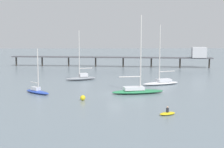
{
  "coord_description": "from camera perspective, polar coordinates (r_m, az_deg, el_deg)",
  "views": [
    {
      "loc": [
        -1.97,
        -56.26,
        10.28
      ],
      "look_at": [
        0.0,
        17.55,
        1.5
      ],
      "focal_mm": 52.61,
      "sensor_mm": 36.0,
      "label": 1
    }
  ],
  "objects": [
    {
      "name": "ground_plane",
      "position": [
        57.23,
        0.47,
        -3.57
      ],
      "size": [
        400.0,
        400.0,
        0.0
      ],
      "primitive_type": "plane",
      "color": "slate"
    },
    {
      "name": "pier",
      "position": [
        105.74,
        6.48,
        3.25
      ],
      "size": [
        65.15,
        13.12,
        6.49
      ],
      "color": "#4C4C51",
      "rests_on": "ground_plane"
    },
    {
      "name": "sailboat_white",
      "position": [
        69.27,
        8.59,
        -1.28
      ],
      "size": [
        8.54,
        5.22,
        12.38
      ],
      "color": "white",
      "rests_on": "ground_plane"
    },
    {
      "name": "sailboat_green",
      "position": [
        58.21,
        4.39,
        -2.73
      ],
      "size": [
        9.73,
        4.34,
        13.72
      ],
      "color": "#287F4C",
      "rests_on": "ground_plane"
    },
    {
      "name": "sailboat_blue",
      "position": [
        59.55,
        -12.87,
        -2.79
      ],
      "size": [
        5.52,
        5.15,
        7.93
      ],
      "color": "#2D4CB7",
      "rests_on": "ground_plane"
    },
    {
      "name": "sailboat_gray",
      "position": [
        75.5,
        -5.36,
        -0.53
      ],
      "size": [
        7.36,
        4.43,
        11.36
      ],
      "color": "gray",
      "rests_on": "ground_plane"
    },
    {
      "name": "dinghy_yellow",
      "position": [
        43.38,
        9.61,
        -6.73
      ],
      "size": [
        2.53,
        1.91,
        1.14
      ],
      "color": "yellow",
      "rests_on": "ground_plane"
    },
    {
      "name": "mooring_buoy_inner",
      "position": [
        52.18,
        -5.1,
        -4.14
      ],
      "size": [
        0.84,
        0.84,
        0.84
      ],
      "primitive_type": "sphere",
      "color": "yellow",
      "rests_on": "ground_plane"
    }
  ]
}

